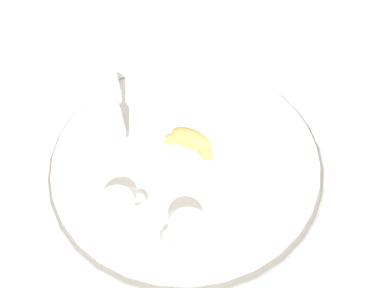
% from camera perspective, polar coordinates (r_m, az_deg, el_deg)
% --- Properties ---
extents(ground_plane, '(2.20, 2.20, 0.00)m').
position_cam_1_polar(ground_plane, '(0.84, -0.94, -1.81)').
color(ground_plane, silver).
extents(table_chrome_rim, '(0.69, 0.69, 0.02)m').
position_cam_1_polar(table_chrome_rim, '(0.83, -0.95, -1.34)').
color(table_chrome_rim, silver).
rests_on(table_chrome_rim, ground_plane).
extents(pastry_plate, '(0.19, 0.19, 0.02)m').
position_cam_1_polar(pastry_plate, '(0.84, 0.00, -0.71)').
color(pastry_plate, white).
rests_on(pastry_plate, ground_plane).
extents(croissant_large, '(0.13, 0.09, 0.04)m').
position_cam_1_polar(croissant_large, '(0.81, -0.10, 0.38)').
color(croissant_large, '#D6994C').
rests_on(croissant_large, pastry_plate).
extents(coffee_cup_near, '(0.14, 0.14, 0.06)m').
position_cam_1_polar(coffee_cup_near, '(0.72, -0.73, -14.23)').
color(coffee_cup_near, white).
rests_on(coffee_cup_near, ground_plane).
extents(coffee_cup_far, '(0.14, 0.14, 0.06)m').
position_cam_1_polar(coffee_cup_far, '(0.76, -12.10, -10.16)').
color(coffee_cup_far, white).
rests_on(coffee_cup_far, ground_plane).
extents(juice_glass_left, '(0.08, 0.08, 0.14)m').
position_cam_1_polar(juice_glass_left, '(0.87, -14.14, 8.44)').
color(juice_glass_left, white).
rests_on(juice_glass_left, ground_plane).
extents(juice_glass_right, '(0.08, 0.08, 0.14)m').
position_cam_1_polar(juice_glass_right, '(0.80, -13.71, 2.75)').
color(juice_glass_right, white).
rests_on(juice_glass_right, ground_plane).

